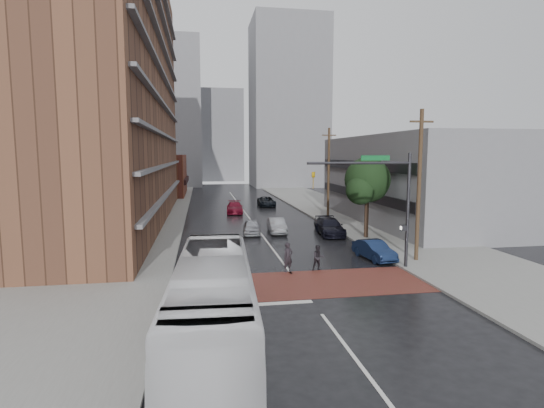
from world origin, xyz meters
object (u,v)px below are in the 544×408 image
object	(u,v)px
car_travel_a	(252,227)
car_parked_mid	(330,227)
car_travel_c	(235,207)
pedestrian_a	(288,257)
car_parked_near	(374,250)
car_travel_b	(277,226)
suv_travel	(266,202)
car_parked_far	(327,224)
pedestrian_b	(318,258)
transit_bus	(213,301)

from	to	relation	value
car_travel_a	car_parked_mid	world-z (taller)	car_parked_mid
car_travel_c	pedestrian_a	bearing A→B (deg)	-83.94
car_parked_near	car_parked_mid	size ratio (longest dim) A/B	0.79
car_travel_a	car_parked_near	world-z (taller)	car_travel_a
car_parked_near	car_parked_mid	xyz separation A→B (m)	(-0.35, 8.96, 0.08)
pedestrian_a	car_travel_a	size ratio (longest dim) A/B	0.47
car_travel_b	suv_travel	bearing A→B (deg)	85.81
car_travel_b	car_parked_mid	xyz separation A→B (m)	(4.49, -1.64, 0.06)
pedestrian_a	car_parked_mid	size ratio (longest dim) A/B	0.36
car_parked_mid	car_parked_far	size ratio (longest dim) A/B	1.22
pedestrian_b	car_travel_a	world-z (taller)	pedestrian_b
car_travel_b	car_parked_far	size ratio (longest dim) A/B	1.00
transit_bus	pedestrian_a	world-z (taller)	transit_bus
car_travel_a	pedestrian_b	bearing A→B (deg)	-72.25
pedestrian_a	car_parked_near	size ratio (longest dim) A/B	0.46
car_parked_near	suv_travel	bearing A→B (deg)	87.20
pedestrian_a	car_travel_b	world-z (taller)	pedestrian_a
transit_bus	car_parked_mid	bearing A→B (deg)	64.90
transit_bus	car_parked_near	bearing A→B (deg)	48.36
car_travel_b	car_travel_c	world-z (taller)	car_travel_c
suv_travel	car_parked_near	distance (m)	30.46
car_parked_mid	car_travel_a	bearing A→B (deg)	171.87
car_travel_c	car_parked_mid	size ratio (longest dim) A/B	0.95
car_parked_near	car_parked_far	size ratio (longest dim) A/B	0.96
transit_bus	car_parked_far	bearing A→B (deg)	66.31
transit_bus	car_parked_mid	size ratio (longest dim) A/B	2.41
car_travel_b	suv_travel	xyz separation A→B (m)	(2.08, 19.73, -0.01)
transit_bus	car_travel_c	distance (m)	35.82
suv_travel	car_parked_near	size ratio (longest dim) A/B	1.21
transit_bus	pedestrian_b	size ratio (longest dim) A/B	7.57
car_travel_c	suv_travel	xyz separation A→B (m)	(4.83, 6.02, -0.03)
car_parked_mid	car_parked_far	bearing A→B (deg)	84.45
pedestrian_b	car_parked_far	distance (m)	13.76
pedestrian_b	car_parked_far	bearing A→B (deg)	69.89
pedestrian_b	car_parked_mid	distance (m)	11.80
car_parked_far	car_travel_b	bearing A→B (deg)	-178.97
pedestrian_a	car_travel_a	bearing A→B (deg)	70.07
pedestrian_b	car_parked_mid	xyz separation A→B (m)	(4.16, 11.04, -0.07)
pedestrian_a	pedestrian_b	bearing A→B (deg)	-23.30
pedestrian_a	car_parked_near	bearing A→B (deg)	-5.28
pedestrian_b	car_travel_b	world-z (taller)	pedestrian_b
pedestrian_b	car_travel_c	bearing A→B (deg)	95.67
pedestrian_a	suv_travel	size ratio (longest dim) A/B	0.38
pedestrian_b	car_parked_mid	world-z (taller)	pedestrian_b
pedestrian_a	car_parked_far	distance (m)	14.49
car_parked_mid	car_travel_b	bearing A→B (deg)	164.43
pedestrian_b	suv_travel	distance (m)	32.46
transit_bus	car_parked_mid	distance (m)	22.99
transit_bus	pedestrian_b	world-z (taller)	transit_bus
pedestrian_a	pedestrian_b	distance (m)	1.90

